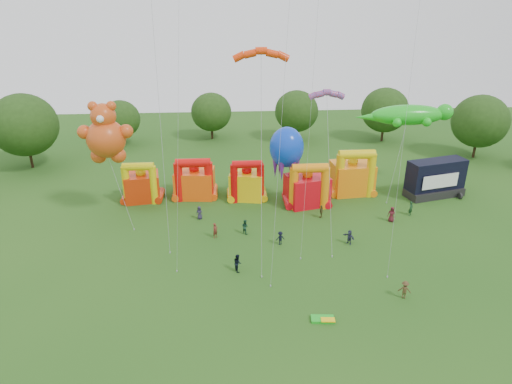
{
  "coord_description": "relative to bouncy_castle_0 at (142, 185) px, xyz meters",
  "views": [
    {
      "loc": [
        -5.58,
        -29.42,
        25.9
      ],
      "look_at": [
        -2.33,
        18.0,
        5.36
      ],
      "focal_mm": 32.0,
      "sensor_mm": 36.0,
      "label": 1
    }
  ],
  "objects": [
    {
      "name": "spectator_7",
      "position": [
        34.89,
        -7.05,
        -1.29
      ],
      "size": [
        0.81,
        0.8,
        1.89
      ],
      "primitive_type": "imported",
      "rotation": [
        0.0,
        0.0,
        0.73
      ],
      "color": "#16381C",
      "rests_on": "ground"
    },
    {
      "name": "bouncy_castle_4",
      "position": [
        29.19,
        0.58,
        0.35
      ],
      "size": [
        5.96,
        4.98,
        6.82
      ],
      "color": "orange",
      "rests_on": "ground"
    },
    {
      "name": "bouncy_castle_2",
      "position": [
        14.3,
        -0.4,
        0.04
      ],
      "size": [
        5.06,
        4.33,
        5.92
      ],
      "color": "yellow",
      "rests_on": "ground"
    },
    {
      "name": "parafoil_kites",
      "position": [
        7.43,
        -10.92,
        12.42
      ],
      "size": [
        22.36,
        15.17,
        31.86
      ],
      "color": "#EF360B",
      "rests_on": "ground"
    },
    {
      "name": "teddy_bear_kite",
      "position": [
        -2.04,
        -5.47,
        5.63
      ],
      "size": [
        6.53,
        6.49,
        14.81
      ],
      "color": "#CB4716",
      "rests_on": "ground"
    },
    {
      "name": "spectator_9",
      "position": [
        27.71,
        -24.01,
        -1.33
      ],
      "size": [
        1.33,
        1.04,
        1.81
      ],
      "primitive_type": "imported",
      "rotation": [
        0.0,
        0.0,
        2.78
      ],
      "color": "#48351D",
      "rests_on": "ground"
    },
    {
      "name": "spectator_5",
      "position": [
        25.18,
        -13.74,
        -1.38
      ],
      "size": [
        1.3,
        1.59,
        1.71
      ],
      "primitive_type": "imported",
      "rotation": [
        0.0,
        0.0,
        5.31
      ],
      "color": "#2A2C46",
      "rests_on": "ground"
    },
    {
      "name": "bouncy_castle_1",
      "position": [
        7.11,
        0.75,
        0.05
      ],
      "size": [
        5.59,
        4.66,
        6.02
      ],
      "color": "#F6500D",
      "rests_on": "ground"
    },
    {
      "name": "spectator_0",
      "position": [
        8.03,
        -6.31,
        -1.37
      ],
      "size": [
        0.98,
        0.81,
        1.72
      ],
      "primitive_type": "imported",
      "rotation": [
        0.0,
        0.0,
        -0.35
      ],
      "color": "#2A253D",
      "rests_on": "ground"
    },
    {
      "name": "ground",
      "position": [
        17.17,
        -28.63,
        -2.23
      ],
      "size": [
        160.0,
        160.0,
        0.0
      ],
      "primitive_type": "plane",
      "color": "#1F4E16",
      "rests_on": "ground"
    },
    {
      "name": "spectator_3",
      "position": [
        17.39,
        -13.35,
        -1.42
      ],
      "size": [
        1.16,
        0.83,
        1.62
      ],
      "primitive_type": "imported",
      "rotation": [
        0.0,
        0.0,
        3.38
      ],
      "color": "black",
      "rests_on": "ground"
    },
    {
      "name": "spectator_4",
      "position": [
        23.35,
        -6.95,
        -1.38
      ],
      "size": [
        0.76,
        1.08,
        1.7
      ],
      "primitive_type": "imported",
      "rotation": [
        0.0,
        0.0,
        4.32
      ],
      "color": "#49421D",
      "rests_on": "ground"
    },
    {
      "name": "diamond_kites",
      "position": [
        17.92,
        -15.93,
        14.41
      ],
      "size": [
        23.68,
        11.37,
        40.59
      ],
      "color": "red",
      "rests_on": "ground"
    },
    {
      "name": "spectator_2",
      "position": [
        13.55,
        -10.48,
        -1.34
      ],
      "size": [
        1.09,
        1.09,
        1.78
      ],
      "primitive_type": "imported",
      "rotation": [
        0.0,
        0.0,
        2.35
      ],
      "color": "#1A422D",
      "rests_on": "ground"
    },
    {
      "name": "stage_trailer",
      "position": [
        40.48,
        -1.12,
        0.29
      ],
      "size": [
        8.66,
        4.97,
        5.23
      ],
      "color": "black",
      "rests_on": "ground"
    },
    {
      "name": "spectator_8",
      "position": [
        12.43,
        -18.39,
        -1.28
      ],
      "size": [
        0.97,
        1.1,
        1.9
      ],
      "primitive_type": "imported",
      "rotation": [
        0.0,
        0.0,
        1.88
      ],
      "color": "black",
      "rests_on": "ground"
    },
    {
      "name": "folded_kite_bundle",
      "position": [
        19.58,
        -26.69,
        -2.09
      ],
      "size": [
        2.08,
        1.24,
        0.31
      ],
      "color": "green",
      "rests_on": "ground"
    },
    {
      "name": "gecko_kite",
      "position": [
        35.71,
        0.83,
        4.56
      ],
      "size": [
        13.85,
        8.44,
        12.17
      ],
      "color": "green",
      "rests_on": "ground"
    },
    {
      "name": "spectator_1",
      "position": [
        10.07,
        -11.25,
        -1.31
      ],
      "size": [
        0.79,
        0.78,
        1.84
      ],
      "primitive_type": "imported",
      "rotation": [
        0.0,
        0.0,
        0.77
      ],
      "color": "maroon",
      "rests_on": "ground"
    },
    {
      "name": "tree_ring",
      "position": [
        15.99,
        -28.02,
        4.03
      ],
      "size": [
        123.08,
        125.18,
        12.07
      ],
      "color": "#352314",
      "rests_on": "ground"
    },
    {
      "name": "spectator_6",
      "position": [
        31.84,
        -8.62,
        -1.25
      ],
      "size": [
        1.15,
        1.04,
        1.97
      ],
      "primitive_type": "imported",
      "rotation": [
        0.0,
        0.0,
        5.72
      ],
      "color": "#50171E",
      "rests_on": "ground"
    },
    {
      "name": "octopus_kite",
      "position": [
        19.55,
        -0.98,
        4.72
      ],
      "size": [
        4.54,
        4.54,
        10.31
      ],
      "color": "#0D3ACE",
      "rests_on": "ground"
    },
    {
      "name": "bouncy_castle_0",
      "position": [
        0.0,
        0.0,
        0.0
      ],
      "size": [
        5.1,
        4.34,
        5.83
      ],
      "color": "red",
      "rests_on": "ground"
    },
    {
      "name": "bouncy_castle_3",
      "position": [
        22.22,
        -2.88,
        0.14
      ],
      "size": [
        6.12,
        5.38,
        6.25
      ],
      "color": "red",
      "rests_on": "ground"
    }
  ]
}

